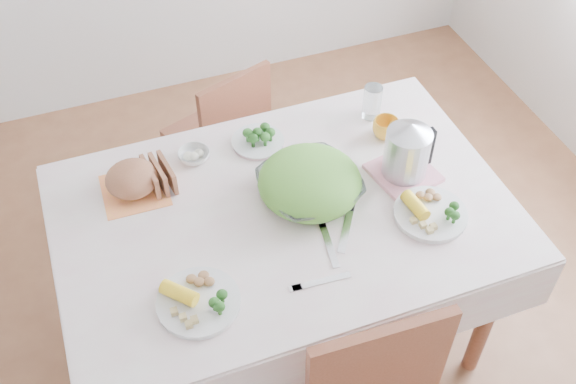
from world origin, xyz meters
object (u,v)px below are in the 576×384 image
object	(u,v)px
dinner_plate_right	(430,214)
electric_kettle	(407,149)
salad_bowl	(310,187)
dinner_plate_left	(199,302)
chair_far	(216,125)
yellow_mug	(386,128)
dining_table	(285,279)

from	to	relation	value
dinner_plate_right	electric_kettle	bearing A→B (deg)	88.26
dinner_plate_right	electric_kettle	xyz separation A→B (m)	(0.01, 0.21, 0.11)
salad_bowl	dinner_plate_left	world-z (taller)	salad_bowl
salad_bowl	dinner_plate_right	distance (m)	0.41
salad_bowl	dinner_plate_right	bearing A→B (deg)	-33.86
chair_far	yellow_mug	world-z (taller)	chair_far
chair_far	salad_bowl	size ratio (longest dim) A/B	2.49
yellow_mug	electric_kettle	bearing A→B (deg)	-97.92
dining_table	dinner_plate_right	bearing A→B (deg)	-23.95
dining_table	dinner_plate_left	world-z (taller)	dinner_plate_left
chair_far	electric_kettle	size ratio (longest dim) A/B	3.77
dining_table	dinner_plate_left	distance (m)	0.60
yellow_mug	chair_far	bearing A→B (deg)	128.35
dining_table	dinner_plate_left	xyz separation A→B (m)	(-0.37, -0.26, 0.40)
dining_table	electric_kettle	distance (m)	0.68
dining_table	electric_kettle	xyz separation A→B (m)	(0.45, 0.01, 0.51)
salad_bowl	yellow_mug	xyz separation A→B (m)	(0.37, 0.18, -0.00)
salad_bowl	electric_kettle	bearing A→B (deg)	-3.46
dining_table	dinner_plate_right	world-z (taller)	dinner_plate_right
chair_far	dinner_plate_left	size ratio (longest dim) A/B	3.28
electric_kettle	dinner_plate_left	bearing A→B (deg)	-170.04
dinner_plate_right	electric_kettle	size ratio (longest dim) A/B	1.13
yellow_mug	electric_kettle	size ratio (longest dim) A/B	0.45
dinner_plate_right	electric_kettle	world-z (taller)	electric_kettle
yellow_mug	electric_kettle	world-z (taller)	electric_kettle
salad_bowl	dinner_plate_right	size ratio (longest dim) A/B	1.35
dining_table	yellow_mug	xyz separation A→B (m)	(0.47, 0.21, 0.43)
dining_table	dinner_plate_left	bearing A→B (deg)	-144.06
chair_far	salad_bowl	xyz separation A→B (m)	(0.12, -0.81, 0.34)
dinner_plate_right	chair_far	bearing A→B (deg)	113.94
salad_bowl	electric_kettle	distance (m)	0.35
dinner_plate_right	yellow_mug	bearing A→B (deg)	85.17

